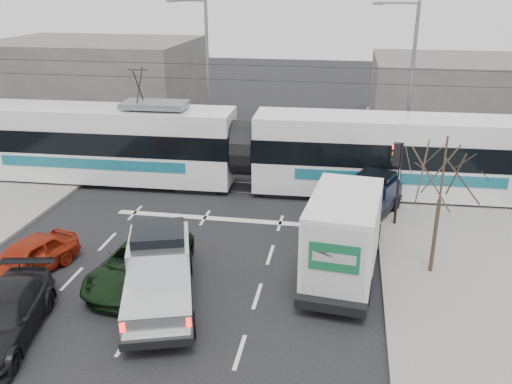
% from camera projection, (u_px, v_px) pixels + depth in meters
% --- Properties ---
extents(ground, '(120.00, 120.00, 0.00)m').
position_uv_depth(ground, '(208.00, 292.00, 18.46)').
color(ground, black).
rests_on(ground, ground).
extents(sidewalk_right, '(6.00, 60.00, 0.15)m').
position_uv_depth(sidewalk_right, '(486.00, 315.00, 17.01)').
color(sidewalk_right, gray).
rests_on(sidewalk_right, ground).
extents(rails, '(60.00, 1.60, 0.03)m').
position_uv_depth(rails, '(257.00, 189.00, 27.64)').
color(rails, '#33302D').
rests_on(rails, ground).
extents(building_left, '(14.00, 10.00, 6.00)m').
position_uv_depth(building_left, '(97.00, 82.00, 39.80)').
color(building_left, slate).
rests_on(building_left, ground).
extents(building_right, '(12.00, 10.00, 5.00)m').
position_uv_depth(building_right, '(460.00, 95.00, 37.71)').
color(building_right, slate).
rests_on(building_right, ground).
extents(bare_tree, '(2.40, 2.40, 5.00)m').
position_uv_depth(bare_tree, '(443.00, 175.00, 18.18)').
color(bare_tree, '#47382B').
rests_on(bare_tree, ground).
extents(traffic_signal, '(0.44, 0.44, 3.60)m').
position_uv_depth(traffic_signal, '(397.00, 166.00, 22.41)').
color(traffic_signal, black).
rests_on(traffic_signal, ground).
extents(street_lamp_near, '(2.38, 0.25, 9.00)m').
position_uv_depth(street_lamp_near, '(408.00, 79.00, 28.32)').
color(street_lamp_near, slate).
rests_on(street_lamp_near, ground).
extents(street_lamp_far, '(2.38, 0.25, 9.00)m').
position_uv_depth(street_lamp_far, '(205.00, 68.00, 31.97)').
color(street_lamp_far, slate).
rests_on(street_lamp_far, ground).
extents(catenary, '(60.00, 0.20, 7.00)m').
position_uv_depth(catenary, '(257.00, 114.00, 26.24)').
color(catenary, black).
rests_on(catenary, ground).
extents(tram, '(28.81, 3.67, 5.87)m').
position_uv_depth(tram, '(243.00, 149.00, 27.03)').
color(tram, white).
rests_on(tram, ground).
extents(silver_pickup, '(3.73, 6.30, 2.17)m').
position_uv_depth(silver_pickup, '(159.00, 269.00, 17.73)').
color(silver_pickup, black).
rests_on(silver_pickup, ground).
extents(box_truck, '(2.90, 6.67, 3.23)m').
position_uv_depth(box_truck, '(345.00, 234.00, 18.97)').
color(box_truck, black).
rests_on(box_truck, ground).
extents(navy_pickup, '(3.30, 4.89, 1.94)m').
position_uv_depth(navy_pickup, '(370.00, 198.00, 23.92)').
color(navy_pickup, black).
rests_on(navy_pickup, ground).
extents(green_car, '(2.84, 5.28, 1.41)m').
position_uv_depth(green_car, '(140.00, 263.00, 18.90)').
color(green_car, black).
rests_on(green_car, ground).
extents(red_car, '(2.70, 4.25, 1.35)m').
position_uv_depth(red_car, '(27.00, 258.00, 19.29)').
color(red_car, '#9B230E').
rests_on(red_car, ground).
extents(dark_car, '(2.98, 5.25, 1.44)m').
position_uv_depth(dark_car, '(2.00, 317.00, 15.79)').
color(dark_car, black).
rests_on(dark_car, ground).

